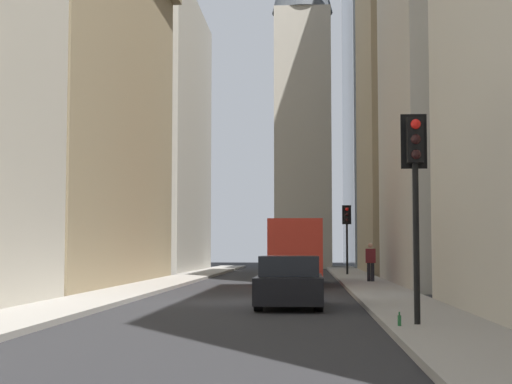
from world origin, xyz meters
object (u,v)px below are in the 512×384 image
delivery_truck (296,252)px  discarded_bottle (399,320)px  traffic_light_foreground (415,168)px  sedan_black (290,283)px  pedestrian (371,260)px  traffic_light_midblock (347,223)px

delivery_truck → discarded_bottle: (-20.04, -2.24, -1.21)m
delivery_truck → discarded_bottle: size_ratio=23.93×
delivery_truck → traffic_light_foreground: bearing=-172.4°
traffic_light_foreground → sedan_black: bearing=23.3°
pedestrian → sedan_black: bearing=166.8°
delivery_truck → pedestrian: (0.67, -3.34, -0.38)m
sedan_black → traffic_light_foreground: 7.11m
delivery_truck → sedan_black: (-13.59, 0.00, -0.80)m
sedan_black → pedestrian: 14.65m
pedestrian → delivery_truck: bearing=101.3°
sedan_black → traffic_light_midblock: bearing=-6.6°
traffic_light_midblock → traffic_light_foreground: bearing=179.7°
traffic_light_foreground → traffic_light_midblock: traffic_light_foreground is taller
traffic_light_foreground → pedestrian: 20.48m
sedan_black → pedestrian: pedestrian is taller
traffic_light_foreground → discarded_bottle: traffic_light_foreground is taller
delivery_truck → traffic_light_midblock: size_ratio=1.63×
traffic_light_midblock → delivery_truck: bearing=165.2°
sedan_black → pedestrian: bearing=-13.2°
delivery_truck → sedan_black: bearing=180.0°
delivery_truck → discarded_bottle: bearing=-173.6°
traffic_light_midblock → sedan_black: bearing=173.4°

